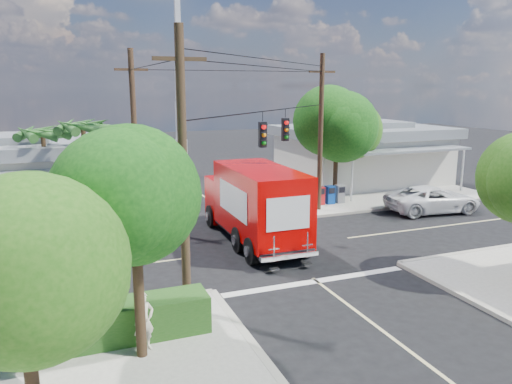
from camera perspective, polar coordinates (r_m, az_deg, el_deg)
ground at (r=22.91m, az=1.83°, el=-6.37°), size 120.00×120.00×0.00m
sidewalk_ne at (r=37.17m, az=10.70°, el=0.72°), size 14.12×14.12×0.14m
sidewalk_nw at (r=31.75m, az=-24.91°, el=-2.14°), size 14.12×14.12×0.14m
road_markings at (r=21.63m, az=3.38°, el=-7.49°), size 32.00×32.00×0.01m
building_ne at (r=38.58m, az=12.03°, el=4.46°), size 11.80×10.20×4.50m
building_nw at (r=33.00m, az=-27.03°, el=1.98°), size 10.80×10.20×4.30m
radio_tower at (r=41.02m, az=-8.65°, el=9.68°), size 0.80×0.80×17.00m
tree_sw_front at (r=12.86m, az=-13.68°, el=-1.33°), size 3.88×3.78×6.03m
tree_sw_back at (r=10.51m, az=-25.34°, el=-7.65°), size 3.56×3.42×5.41m
tree_ne_front at (r=31.14m, az=9.29°, el=7.34°), size 4.21×4.14×6.66m
tree_ne_back at (r=34.42m, az=11.14°, el=6.74°), size 3.77×3.66×5.82m
palm_nw_front at (r=27.58m, az=-19.16°, el=6.83°), size 3.01×3.08×5.59m
palm_nw_back at (r=29.10m, az=-23.19°, el=6.03°), size 3.01×3.08×5.19m
utility_poles at (r=22.83m, az=-3.36°, el=5.59°), size 12.00×10.68×9.00m
picket_fence at (r=15.81m, az=-16.98°, el=-12.98°), size 5.94×0.06×1.00m
hedge_sw at (r=15.08m, az=-17.51°, el=-14.26°), size 6.20×1.20×1.10m
vending_boxes at (r=30.91m, az=8.42°, el=-0.31°), size 1.90×0.50×1.10m
delivery_truck at (r=23.28m, az=-0.20°, el=-1.33°), size 2.77×8.45×3.64m
parked_car at (r=30.81m, az=19.55°, el=-0.79°), size 5.72×3.09×1.53m
pedestrian at (r=14.26m, az=-12.71°, el=-14.24°), size 0.73×0.62×1.69m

